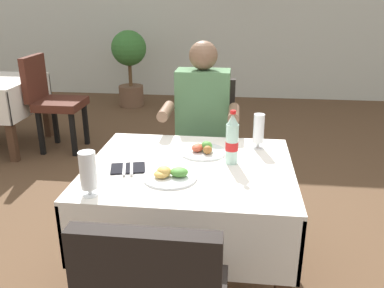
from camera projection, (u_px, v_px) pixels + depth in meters
The scene contains 12 objects.
ground_plane at pixel (185, 271), 2.39m from camera, with size 11.00×11.00×0.00m, color brown.
main_dining_table at pixel (190, 195), 2.12m from camera, with size 1.05×0.90×0.72m.
chair_far_diner_seat at pixel (204, 140), 2.90m from camera, with size 0.44×0.50×0.97m.
seated_diner_far at pixel (202, 124), 2.75m from camera, with size 0.50×0.46×1.26m.
plate_near_camera at pixel (170, 175), 1.91m from camera, with size 0.26×0.26×0.06m.
plate_far_diner at pixel (203, 150), 2.21m from camera, with size 0.25×0.25×0.07m.
beer_glass_left at pixel (88, 173), 1.72m from camera, with size 0.07×0.07×0.20m.
beer_glass_middle at pixel (259, 131), 2.26m from camera, with size 0.07×0.07×0.20m.
cola_bottle_primary at pixel (232, 140), 2.05m from camera, with size 0.07×0.07×0.28m.
napkin_cutlery_set at pixel (128, 168), 2.02m from camera, with size 0.20×0.20×0.01m.
background_chair_right at pixel (52, 97), 4.08m from camera, with size 0.50×0.44×0.97m.
potted_plant_corner at pixel (129, 60), 5.67m from camera, with size 0.49×0.49×1.07m.
Camera 1 is at (0.27, -1.95, 1.55)m, focal length 37.78 mm.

